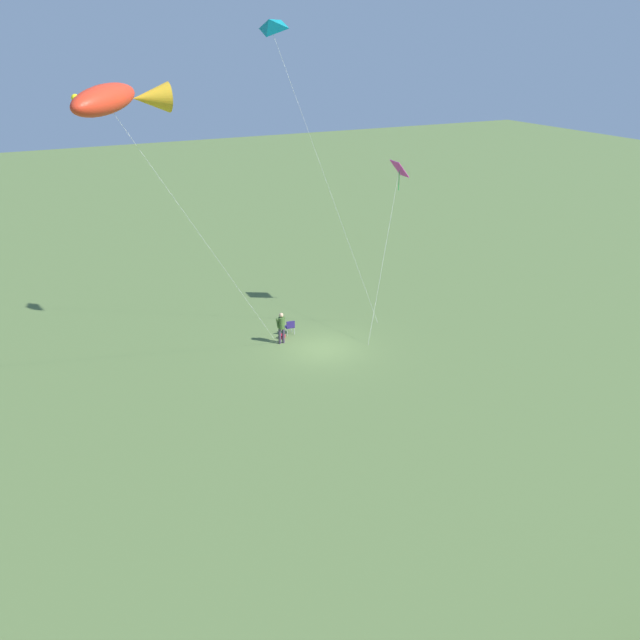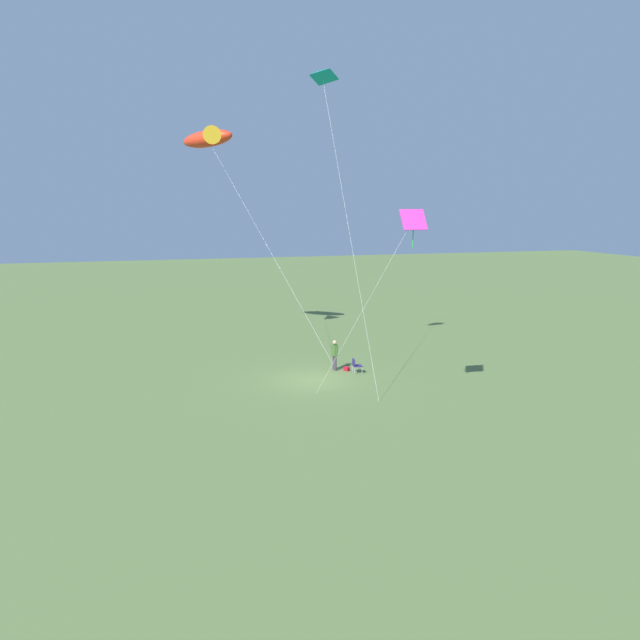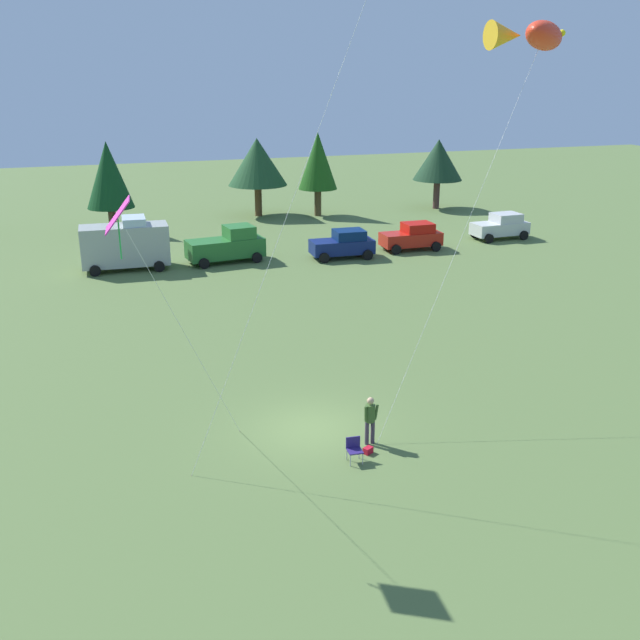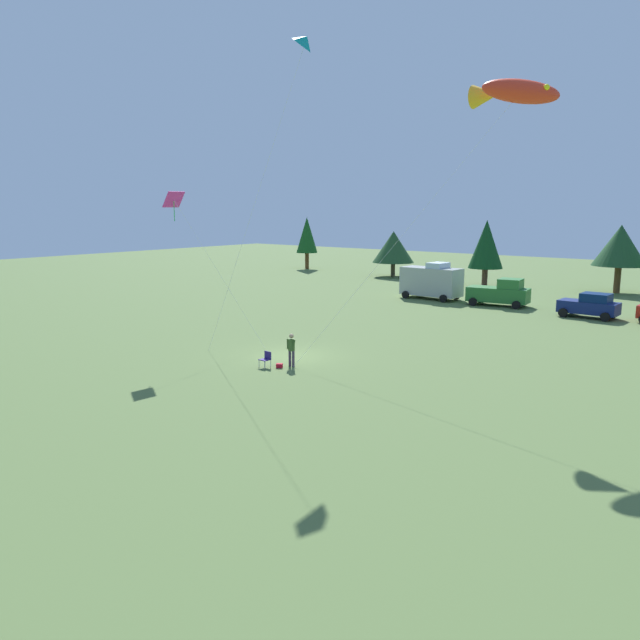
% 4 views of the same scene
% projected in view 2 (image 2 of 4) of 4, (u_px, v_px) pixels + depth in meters
% --- Properties ---
extents(ground_plane, '(160.00, 160.00, 0.00)m').
position_uv_depth(ground_plane, '(314.00, 380.00, 33.38)').
color(ground_plane, '#556D39').
extents(person_kite_flyer, '(0.54, 0.37, 1.74)m').
position_uv_depth(person_kite_flyer, '(335.00, 353.00, 35.20)').
color(person_kite_flyer, '#3E3346').
rests_on(person_kite_flyer, ground).
extents(folding_chair, '(0.51, 0.51, 0.82)m').
position_uv_depth(folding_chair, '(356.00, 365.00, 34.68)').
color(folding_chair, navy).
rests_on(folding_chair, ground).
extents(backpack_on_grass, '(0.39, 0.35, 0.22)m').
position_uv_depth(backpack_on_grass, '(347.00, 369.00, 35.25)').
color(backpack_on_grass, '#B61223').
rests_on(backpack_on_grass, ground).
extents(kite_large_fish, '(10.88, 7.66, 14.13)m').
position_uv_depth(kite_large_fish, '(208.00, 138.00, 39.71)').
color(kite_large_fish, red).
rests_on(kite_large_fish, ground).
extents(kite_delta_teal, '(7.49, 1.72, 16.44)m').
position_uv_depth(kite_delta_teal, '(321.00, 76.00, 32.87)').
color(kite_delta_teal, '#0E8D96').
rests_on(kite_delta_teal, ground).
extents(kite_diamond_rainbow, '(4.12, 3.90, 9.05)m').
position_uv_depth(kite_diamond_rainbow, '(411.00, 224.00, 26.86)').
color(kite_diamond_rainbow, '#DB31A1').
rests_on(kite_diamond_rainbow, ground).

